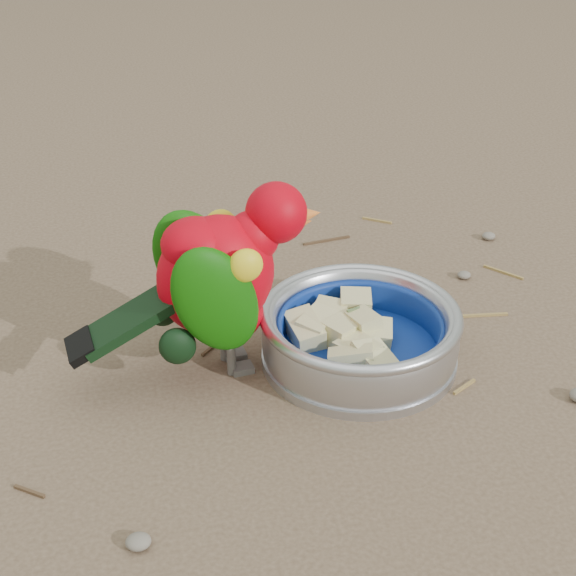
{
  "coord_description": "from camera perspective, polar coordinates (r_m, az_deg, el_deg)",
  "views": [
    {
      "loc": [
        -0.2,
        -0.64,
        0.53
      ],
      "look_at": [
        -0.05,
        0.12,
        0.08
      ],
      "focal_mm": 55.0,
      "sensor_mm": 36.0,
      "label": 1
    }
  ],
  "objects": [
    {
      "name": "ground",
      "position": [
        0.86,
        4.83,
        -8.1
      ],
      "size": [
        60.0,
        60.0,
        0.0
      ],
      "primitive_type": "plane",
      "color": "brown"
    },
    {
      "name": "bowl_wall",
      "position": [
        0.91,
        4.68,
        -2.73
      ],
      "size": [
        0.2,
        0.2,
        0.04
      ],
      "primitive_type": null,
      "color": "#B2B2BA",
      "rests_on": "food_bowl"
    },
    {
      "name": "fruit_wedges",
      "position": [
        0.91,
        4.66,
        -3.09
      ],
      "size": [
        0.12,
        0.12,
        0.03
      ],
      "primitive_type": null,
      "color": "beige",
      "rests_on": "food_bowl"
    },
    {
      "name": "lory_parrot",
      "position": [
        0.87,
        -4.37,
        0.02
      ],
      "size": [
        0.25,
        0.14,
        0.19
      ],
      "primitive_type": null,
      "rotation": [
        0.0,
        0.0,
        -1.44
      ],
      "color": "#BC000E",
      "rests_on": "ground"
    },
    {
      "name": "ground_debris",
      "position": [
        0.88,
        2.16,
        -6.9
      ],
      "size": [
        0.9,
        0.8,
        0.01
      ],
      "primitive_type": null,
      "color": "olive",
      "rests_on": "ground"
    },
    {
      "name": "food_bowl",
      "position": [
        0.93,
        4.61,
        -4.28
      ],
      "size": [
        0.2,
        0.2,
        0.02
      ],
      "primitive_type": "cylinder",
      "color": "#B2B2BA",
      "rests_on": "ground"
    }
  ]
}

